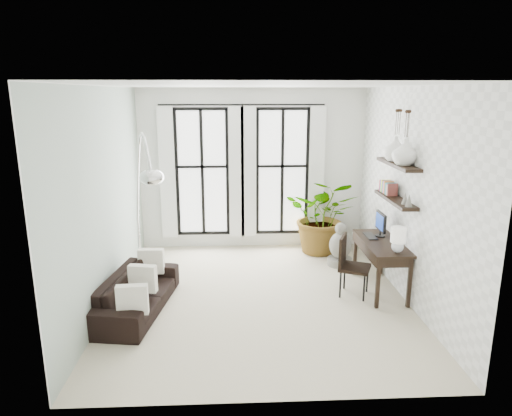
{
  "coord_description": "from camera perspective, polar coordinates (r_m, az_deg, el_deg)",
  "views": [
    {
      "loc": [
        -0.36,
        -6.55,
        3.09
      ],
      "look_at": [
        -0.03,
        0.3,
        1.36
      ],
      "focal_mm": 32.0,
      "sensor_mm": 36.0,
      "label": 1
    }
  ],
  "objects": [
    {
      "name": "arc_lamp",
      "position": [
        6.85,
        -13.98,
        4.07
      ],
      "size": [
        0.76,
        1.13,
        2.56
      ],
      "color": "silver",
      "rests_on": "floor"
    },
    {
      "name": "desk",
      "position": [
        7.45,
        15.49,
        -4.65
      ],
      "size": [
        0.59,
        1.39,
        1.21
      ],
      "color": "black",
      "rests_on": "floor"
    },
    {
      "name": "buddha",
      "position": [
        8.54,
        10.49,
        -4.87
      ],
      "size": [
        0.45,
        0.45,
        0.81
      ],
      "color": "gray",
      "rests_on": "floor"
    },
    {
      "name": "plant",
      "position": [
        9.05,
        8.32,
        -0.95
      ],
      "size": [
        1.64,
        1.52,
        1.51
      ],
      "primitive_type": "imported",
      "rotation": [
        0.0,
        0.0,
        -0.29
      ],
      "color": "#2D7228",
      "rests_on": "floor"
    },
    {
      "name": "windows",
      "position": [
        9.12,
        -1.7,
        4.47
      ],
      "size": [
        3.26,
        0.13,
        2.65
      ],
      "color": "white",
      "rests_on": "wall_back"
    },
    {
      "name": "wall_shelves",
      "position": [
        7.33,
        17.02,
        2.81
      ],
      "size": [
        0.25,
        1.3,
        0.6
      ],
      "color": "black",
      "rests_on": "wall_right"
    },
    {
      "name": "ceiling",
      "position": [
        6.57,
        0.42,
        15.1
      ],
      "size": [
        5.0,
        5.0,
        0.0
      ],
      "primitive_type": "plane",
      "color": "white",
      "rests_on": "wall_back"
    },
    {
      "name": "vase_a",
      "position": [
        6.98,
        18.12,
        6.67
      ],
      "size": [
        0.37,
        0.37,
        0.38
      ],
      "primitive_type": "imported",
      "color": "white",
      "rests_on": "shelf_upper"
    },
    {
      "name": "wall_left",
      "position": [
        6.98,
        -18.38,
        1.09
      ],
      "size": [
        0.0,
        5.0,
        5.0
      ],
      "primitive_type": "plane",
      "rotation": [
        1.57,
        0.0,
        1.57
      ],
      "color": "#9CAEA0",
      "rests_on": "floor"
    },
    {
      "name": "floor",
      "position": [
        7.26,
        0.37,
        -11.06
      ],
      "size": [
        5.0,
        5.0,
        0.0
      ],
      "primitive_type": "plane",
      "color": "beige",
      "rests_on": "ground"
    },
    {
      "name": "sofa",
      "position": [
        6.95,
        -14.68,
        -10.22
      ],
      "size": [
        1.02,
        1.99,
        0.56
      ],
      "primitive_type": "imported",
      "rotation": [
        0.0,
        0.0,
        1.42
      ],
      "color": "black",
      "rests_on": "floor"
    },
    {
      "name": "wall_right",
      "position": [
        7.21,
        18.55,
        1.47
      ],
      "size": [
        0.0,
        5.0,
        5.0
      ],
      "primitive_type": "plane",
      "rotation": [
        1.57,
        0.0,
        -1.57
      ],
      "color": "white",
      "rests_on": "floor"
    },
    {
      "name": "wall_back",
      "position": [
        9.18,
        -0.46,
        4.81
      ],
      "size": [
        4.5,
        0.0,
        4.5
      ],
      "primitive_type": "plane",
      "rotation": [
        1.57,
        0.0,
        0.0
      ],
      "color": "white",
      "rests_on": "floor"
    },
    {
      "name": "vase_b",
      "position": [
        7.36,
        17.03,
        7.1
      ],
      "size": [
        0.37,
        0.37,
        0.38
      ],
      "primitive_type": "imported",
      "color": "white",
      "rests_on": "shelf_upper"
    },
    {
      "name": "desk_chair",
      "position": [
        7.3,
        11.6,
        -6.57
      ],
      "size": [
        0.6,
        0.6,
        0.95
      ],
      "rotation": [
        0.0,
        0.0,
        -0.41
      ],
      "color": "black",
      "rests_on": "floor"
    },
    {
      "name": "throw_pillows",
      "position": [
        6.84,
        -13.97,
        -8.54
      ],
      "size": [
        0.4,
        1.52,
        0.4
      ],
      "color": "silver",
      "rests_on": "sofa"
    }
  ]
}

